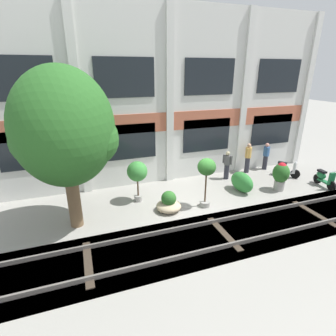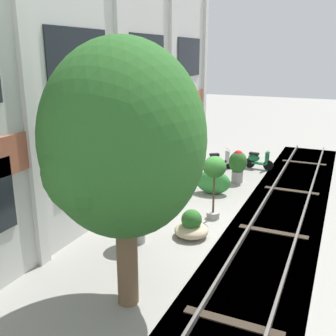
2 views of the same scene
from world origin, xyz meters
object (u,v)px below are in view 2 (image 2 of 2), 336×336
at_px(potted_plant_low_pan, 214,172).
at_px(topiary_hedge, 213,182).
at_px(potted_plant_terracotta_small, 138,199).
at_px(potted_plant_glazed_jar, 238,164).
at_px(scooter_near_curb, 218,160).
at_px(resident_watching_tracks, 177,168).
at_px(resident_near_plants, 191,151).
at_px(scooter_second_parked, 258,160).
at_px(broadleaf_tree, 124,145).
at_px(resident_by_doorway, 182,156).
at_px(potted_plant_wide_bowl, 191,226).

relative_size(potted_plant_low_pan, topiary_hedge, 1.57).
bearing_deg(potted_plant_terracotta_small, potted_plant_glazed_jar, -9.85).
height_order(scooter_near_curb, resident_watching_tracks, resident_watching_tracks).
xyz_separation_m(scooter_near_curb, resident_near_plants, (-0.34, 1.27, 0.40)).
xyz_separation_m(scooter_second_parked, resident_near_plants, (-1.17, 2.98, 0.40)).
height_order(potted_plant_terracotta_small, scooter_second_parked, potted_plant_terracotta_small).
bearing_deg(broadleaf_tree, scooter_second_parked, -1.91).
bearing_deg(potted_plant_low_pan, resident_near_plants, 28.22).
bearing_deg(potted_plant_terracotta_small, resident_near_plants, 10.39).
height_order(potted_plant_low_pan, resident_by_doorway, potted_plant_low_pan).
bearing_deg(potted_plant_low_pan, resident_watching_tracks, 43.63).
distance_m(potted_plant_low_pan, topiary_hedge, 2.72).
xyz_separation_m(potted_plant_low_pan, topiary_hedge, (2.33, 0.77, -1.16)).
bearing_deg(broadleaf_tree, potted_plant_terracotta_small, 23.49).
bearing_deg(potted_plant_glazed_jar, broadleaf_tree, 179.87).
bearing_deg(scooter_near_curb, resident_by_doorway, -159.44).
bearing_deg(potted_plant_low_pan, scooter_second_parked, -0.95).
distance_m(broadleaf_tree, resident_by_doorway, 9.92).
height_order(potted_plant_wide_bowl, potted_plant_glazed_jar, potted_plant_glazed_jar).
relative_size(potted_plant_glazed_jar, scooter_second_parked, 1.02).
height_order(potted_plant_terracotta_small, resident_by_doorway, potted_plant_terracotta_small).
distance_m(scooter_second_parked, resident_by_doorway, 3.82).
relative_size(scooter_second_parked, resident_by_doorway, 0.82).
distance_m(potted_plant_glazed_jar, topiary_hedge, 1.89).
bearing_deg(resident_by_doorway, broadleaf_tree, -112.55).
bearing_deg(topiary_hedge, potted_plant_wide_bowl, -171.35).
bearing_deg(potted_plant_glazed_jar, resident_watching_tracks, 128.56).
bearing_deg(broadleaf_tree, potted_plant_wide_bowl, -1.74).
height_order(potted_plant_wide_bowl, resident_by_doorway, resident_by_doorway).
relative_size(potted_plant_low_pan, resident_near_plants, 1.37).
height_order(potted_plant_glazed_jar, potted_plant_terracotta_small, potted_plant_terracotta_small).
relative_size(potted_plant_glazed_jar, resident_by_doorway, 0.83).
bearing_deg(scooter_second_parked, potted_plant_low_pan, -84.65).
relative_size(scooter_near_curb, resident_watching_tracks, 0.78).
bearing_deg(broadleaf_tree, resident_watching_tracks, 15.11).
height_order(broadleaf_tree, potted_plant_terracotta_small, broadleaf_tree).
bearing_deg(topiary_hedge, scooter_near_curb, 13.91).
distance_m(broadleaf_tree, scooter_near_curb, 11.39).
relative_size(broadleaf_tree, topiary_hedge, 4.15).
relative_size(scooter_near_curb, resident_near_plants, 0.76).
height_order(broadleaf_tree, resident_watching_tracks, broadleaf_tree).
xyz_separation_m(potted_plant_low_pan, resident_near_plants, (5.35, 2.87, -0.78)).
relative_size(broadleaf_tree, scooter_second_parked, 4.11).
height_order(potted_plant_terracotta_small, resident_near_plants, potted_plant_terracotta_small).
bearing_deg(resident_by_doorway, potted_plant_low_pan, -93.23).
relative_size(resident_by_doorway, topiary_hedge, 1.24).
height_order(potted_plant_wide_bowl, resident_watching_tracks, resident_watching_tracks).
bearing_deg(potted_plant_low_pan, potted_plant_wide_bowl, 173.75).
xyz_separation_m(potted_plant_low_pan, resident_watching_tracks, (2.46, 2.34, -0.81)).
bearing_deg(scooter_second_parked, scooter_near_curb, -147.95).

